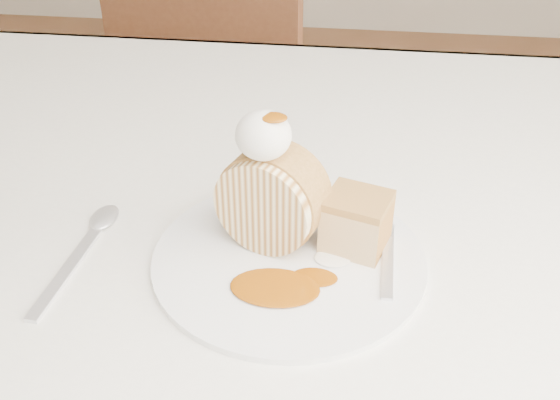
# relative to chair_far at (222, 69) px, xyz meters

# --- Properties ---
(table) EXTENTS (1.40, 0.90, 0.75)m
(table) POSITION_rel_chair_far_xyz_m (0.26, -0.80, 0.11)
(table) COLOR silver
(table) RESTS_ON ground
(chair_far) EXTENTS (0.52, 0.52, 0.96)m
(chair_far) POSITION_rel_chair_far_xyz_m (0.00, 0.00, 0.00)
(chair_far) COLOR brown
(chair_far) RESTS_ON ground
(plate) EXTENTS (0.33, 0.33, 0.01)m
(plate) POSITION_rel_chair_far_xyz_m (0.28, -0.96, 0.20)
(plate) COLOR white
(plate) RESTS_ON table
(roulade_slice) EXTENTS (0.11, 0.08, 0.10)m
(roulade_slice) POSITION_rel_chair_far_xyz_m (0.26, -0.93, 0.26)
(roulade_slice) COLOR #F7E3AC
(roulade_slice) RESTS_ON plate
(cake_chunk) EXTENTS (0.07, 0.07, 0.05)m
(cake_chunk) POSITION_rel_chair_far_xyz_m (0.34, -0.93, 0.23)
(cake_chunk) COLOR #AF7C42
(cake_chunk) RESTS_ON plate
(whipped_cream) EXTENTS (0.05, 0.05, 0.05)m
(whipped_cream) POSITION_rel_chair_far_xyz_m (0.25, -0.94, 0.33)
(whipped_cream) COLOR white
(whipped_cream) RESTS_ON roulade_slice
(caramel_drizzle) EXTENTS (0.03, 0.02, 0.01)m
(caramel_drizzle) POSITION_rel_chair_far_xyz_m (0.26, -0.94, 0.35)
(caramel_drizzle) COLOR #884105
(caramel_drizzle) RESTS_ON whipped_cream
(caramel_pool) EXTENTS (0.09, 0.08, 0.00)m
(caramel_pool) POSITION_rel_chair_far_xyz_m (0.27, -1.01, 0.21)
(caramel_pool) COLOR #884105
(caramel_pool) RESTS_ON plate
(fork) EXTENTS (0.03, 0.16, 0.00)m
(fork) POSITION_rel_chair_far_xyz_m (0.38, -0.95, 0.21)
(fork) COLOR silver
(fork) RESTS_ON plate
(spoon) EXTENTS (0.03, 0.17, 0.00)m
(spoon) POSITION_rel_chair_far_xyz_m (0.07, -1.00, 0.20)
(spoon) COLOR silver
(spoon) RESTS_ON table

